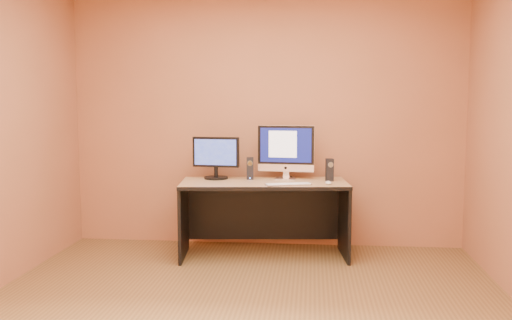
% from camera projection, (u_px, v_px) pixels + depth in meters
% --- Properties ---
extents(floor, '(4.00, 4.00, 0.00)m').
position_uv_depth(floor, '(243.00, 315.00, 4.00)').
color(floor, brown).
rests_on(floor, ground).
extents(walls, '(4.00, 4.00, 2.60)m').
position_uv_depth(walls, '(242.00, 130.00, 3.85)').
color(walls, '#A16241').
rests_on(walls, ground).
extents(desk, '(1.63, 0.84, 0.72)m').
position_uv_depth(desk, '(264.00, 219.00, 5.44)').
color(desk, '#A98054').
rests_on(desk, ground).
extents(imac, '(0.58, 0.26, 0.54)m').
position_uv_depth(imac, '(286.00, 152.00, 5.54)').
color(imac, silver).
rests_on(imac, desk).
extents(second_monitor, '(0.49, 0.28, 0.41)m').
position_uv_depth(second_monitor, '(216.00, 158.00, 5.57)').
color(second_monitor, black).
rests_on(second_monitor, desk).
extents(speaker_left, '(0.07, 0.08, 0.22)m').
position_uv_depth(speaker_left, '(250.00, 168.00, 5.55)').
color(speaker_left, black).
rests_on(speaker_left, desk).
extents(speaker_right, '(0.08, 0.08, 0.22)m').
position_uv_depth(speaker_right, '(330.00, 170.00, 5.43)').
color(speaker_right, black).
rests_on(speaker_right, desk).
extents(keyboard, '(0.44, 0.23, 0.02)m').
position_uv_depth(keyboard, '(288.00, 184.00, 5.18)').
color(keyboard, '#B7B7BC').
rests_on(keyboard, desk).
extents(mouse, '(0.07, 0.11, 0.04)m').
position_uv_depth(mouse, '(328.00, 183.00, 5.22)').
color(mouse, silver).
rests_on(mouse, desk).
extents(cable_a, '(0.07, 0.21, 0.01)m').
position_uv_depth(cable_a, '(292.00, 177.00, 5.67)').
color(cable_a, black).
rests_on(cable_a, desk).
extents(cable_b, '(0.06, 0.17, 0.01)m').
position_uv_depth(cable_b, '(289.00, 177.00, 5.67)').
color(cable_b, black).
rests_on(cable_b, desk).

